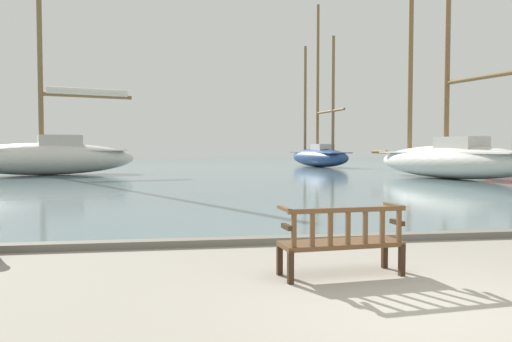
{
  "coord_description": "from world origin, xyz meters",
  "views": [
    {
      "loc": [
        -2.49,
        -4.67,
        1.66
      ],
      "look_at": [
        -0.2,
        10.0,
        1.0
      ],
      "focal_mm": 35.0,
      "sensor_mm": 36.0,
      "label": 1
    }
  ],
  "objects_px": {
    "sailboat_far_starboard": "(48,154)",
    "sailboat_distant_harbor": "(319,154)",
    "park_bench": "(342,240)",
    "sailboat_outer_starboard": "(449,157)"
  },
  "relations": [
    {
      "from": "sailboat_far_starboard",
      "to": "sailboat_distant_harbor",
      "type": "distance_m",
      "value": 22.77
    },
    {
      "from": "park_bench",
      "to": "sailboat_distant_harbor",
      "type": "xyz_separation_m",
      "value": [
        10.15,
        36.38,
        0.75
      ]
    },
    {
      "from": "sailboat_outer_starboard",
      "to": "sailboat_distant_harbor",
      "type": "distance_m",
      "value": 17.97
    },
    {
      "from": "park_bench",
      "to": "sailboat_outer_starboard",
      "type": "distance_m",
      "value": 22.22
    },
    {
      "from": "park_bench",
      "to": "sailboat_far_starboard",
      "type": "xyz_separation_m",
      "value": [
        -9.92,
        25.61,
        0.85
      ]
    },
    {
      "from": "sailboat_far_starboard",
      "to": "sailboat_outer_starboard",
      "type": "height_order",
      "value": "sailboat_outer_starboard"
    },
    {
      "from": "park_bench",
      "to": "sailboat_distant_harbor",
      "type": "relative_size",
      "value": 0.12
    },
    {
      "from": "park_bench",
      "to": "sailboat_outer_starboard",
      "type": "height_order",
      "value": "sailboat_outer_starboard"
    },
    {
      "from": "sailboat_outer_starboard",
      "to": "park_bench",
      "type": "bearing_deg",
      "value": -123.41
    },
    {
      "from": "park_bench",
      "to": "sailboat_outer_starboard",
      "type": "relative_size",
      "value": 0.11
    }
  ]
}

